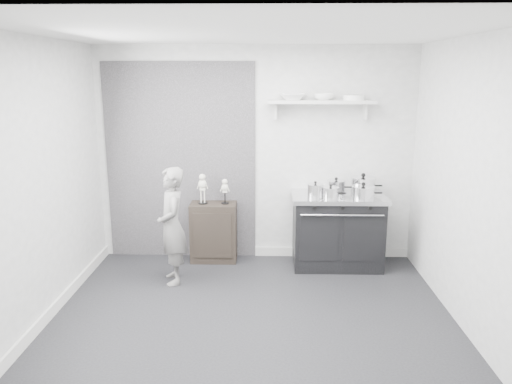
{
  "coord_description": "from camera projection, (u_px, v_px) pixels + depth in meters",
  "views": [
    {
      "loc": [
        0.14,
        -4.46,
        2.36
      ],
      "look_at": [
        0.03,
        0.95,
        1.07
      ],
      "focal_mm": 35.0,
      "sensor_mm": 36.0,
      "label": 1
    }
  ],
  "objects": [
    {
      "name": "ground",
      "position": [
        251.0,
        320.0,
        4.89
      ],
      "size": [
        4.0,
        4.0,
        0.0
      ],
      "primitive_type": "plane",
      "color": "black",
      "rests_on": "ground"
    },
    {
      "name": "bowl_small",
      "position": [
        324.0,
        97.0,
        6.01
      ],
      "size": [
        0.25,
        0.25,
        0.08
      ],
      "primitive_type": "imported",
      "color": "white",
      "rests_on": "wall_shelf"
    },
    {
      "name": "child",
      "position": [
        172.0,
        226.0,
        5.64
      ],
      "size": [
        0.45,
        0.56,
        1.35
      ],
      "primitive_type": "imported",
      "rotation": [
        0.0,
        0.0,
        -1.28
      ],
      "color": "slate",
      "rests_on": "ground"
    },
    {
      "name": "pot_front_left",
      "position": [
        315.0,
        190.0,
        5.96
      ],
      "size": [
        0.29,
        0.2,
        0.19
      ],
      "color": "silver",
      "rests_on": "stove"
    },
    {
      "name": "pot_front_center",
      "position": [
        331.0,
        193.0,
        5.9
      ],
      "size": [
        0.28,
        0.2,
        0.17
      ],
      "color": "silver",
      "rests_on": "stove"
    },
    {
      "name": "room_shell",
      "position": [
        242.0,
        152.0,
        4.65
      ],
      "size": [
        4.02,
        3.62,
        2.71
      ],
      "color": "#AEADAB",
      "rests_on": "ground"
    },
    {
      "name": "side_cabinet",
      "position": [
        214.0,
        232.0,
        6.37
      ],
      "size": [
        0.58,
        0.34,
        0.75
      ],
      "primitive_type": "cube",
      "color": "black",
      "rests_on": "ground"
    },
    {
      "name": "stove",
      "position": [
        337.0,
        230.0,
        6.19
      ],
      "size": [
        1.14,
        0.71,
        0.91
      ],
      "color": "black",
      "rests_on": "ground"
    },
    {
      "name": "plate_stack",
      "position": [
        354.0,
        98.0,
        6.0
      ],
      "size": [
        0.26,
        0.26,
        0.06
      ],
      "primitive_type": "cylinder",
      "color": "white",
      "rests_on": "wall_shelf"
    },
    {
      "name": "skeleton_full",
      "position": [
        203.0,
        187.0,
        6.24
      ],
      "size": [
        0.12,
        0.08,
        0.44
      ],
      "primitive_type": null,
      "color": "beige",
      "rests_on": "side_cabinet"
    },
    {
      "name": "bowl_large",
      "position": [
        293.0,
        97.0,
        6.01
      ],
      "size": [
        0.32,
        0.32,
        0.08
      ],
      "primitive_type": "imported",
      "color": "white",
      "rests_on": "wall_shelf"
    },
    {
      "name": "skeleton_torso",
      "position": [
        225.0,
        190.0,
        6.24
      ],
      "size": [
        0.1,
        0.07,
        0.36
      ],
      "primitive_type": null,
      "color": "beige",
      "rests_on": "side_cabinet"
    },
    {
      "name": "pot_back_right",
      "position": [
        363.0,
        185.0,
        6.16
      ],
      "size": [
        0.39,
        0.31,
        0.25
      ],
      "color": "silver",
      "rests_on": "stove"
    },
    {
      "name": "wall_shelf",
      "position": [
        321.0,
        103.0,
        6.03
      ],
      "size": [
        1.3,
        0.26,
        0.24
      ],
      "color": "silver",
      "rests_on": "room_shell"
    },
    {
      "name": "pot_back_left",
      "position": [
        336.0,
        186.0,
        6.17
      ],
      "size": [
        0.32,
        0.23,
        0.19
      ],
      "color": "silver",
      "rests_on": "stove"
    },
    {
      "name": "pot_front_right",
      "position": [
        363.0,
        192.0,
        5.89
      ],
      "size": [
        0.36,
        0.28,
        0.19
      ],
      "color": "silver",
      "rests_on": "stove"
    }
  ]
}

